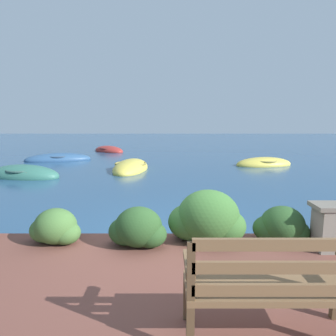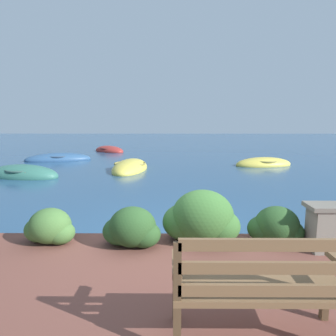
{
  "view_description": "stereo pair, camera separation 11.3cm",
  "coord_description": "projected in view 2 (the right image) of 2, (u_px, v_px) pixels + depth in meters",
  "views": [
    {
      "loc": [
        -0.06,
        -4.47,
        1.98
      ],
      "look_at": [
        -0.03,
        6.64,
        0.19
      ],
      "focal_mm": 32.0,
      "sensor_mm": 36.0,
      "label": 1
    },
    {
      "loc": [
        0.05,
        -4.47,
        1.98
      ],
      "look_at": [
        -0.03,
        6.64,
        0.19
      ],
      "focal_mm": 32.0,
      "sensor_mm": 36.0,
      "label": 2
    }
  ],
  "objects": [
    {
      "name": "ground_plane",
      "position": [
        167.0,
        247.0,
        4.73
      ],
      "size": [
        80.0,
        80.0,
        0.0
      ],
      "color": "navy"
    },
    {
      "name": "rowboat_far",
      "position": [
        263.0,
        164.0,
        13.15
      ],
      "size": [
        2.72,
        1.64,
        0.64
      ],
      "rotation": [
        0.0,
        0.0,
        0.2
      ],
      "color": "#DBC64C",
      "rests_on": "ground_plane"
    },
    {
      "name": "rowboat_nearest",
      "position": [
        23.0,
        175.0,
        10.5
      ],
      "size": [
        2.85,
        1.65,
        0.77
      ],
      "rotation": [
        0.0,
        0.0,
        6.08
      ],
      "color": "#336B5B",
      "rests_on": "ground_plane"
    },
    {
      "name": "rowboat_outer",
      "position": [
        58.0,
        159.0,
        14.76
      ],
      "size": [
        3.29,
        1.97,
        0.66
      ],
      "rotation": [
        0.0,
        0.0,
        3.45
      ],
      "color": "#2D517A",
      "rests_on": "ground_plane"
    },
    {
      "name": "rowboat_mid",
      "position": [
        130.0,
        168.0,
        12.0
      ],
      "size": [
        1.55,
        3.06,
        0.73
      ],
      "rotation": [
        0.0,
        0.0,
        4.61
      ],
      "color": "#DBC64C",
      "rests_on": "ground_plane"
    },
    {
      "name": "hedge_clump_right",
      "position": [
        201.0,
        219.0,
        4.36
      ],
      "size": [
        1.13,
        0.81,
        0.77
      ],
      "color": "#38662D",
      "rests_on": "patio_terrace"
    },
    {
      "name": "park_bench",
      "position": [
        261.0,
        284.0,
        2.35
      ],
      "size": [
        1.39,
        0.48,
        0.93
      ],
      "rotation": [
        0.0,
        0.0,
        0.12
      ],
      "color": "brown",
      "rests_on": "patio_terrace"
    },
    {
      "name": "hedge_clump_left",
      "position": [
        50.0,
        228.0,
        4.31
      ],
      "size": [
        0.75,
        0.54,
        0.51
      ],
      "color": "#426B33",
      "rests_on": "patio_terrace"
    },
    {
      "name": "rowboat_distant",
      "position": [
        109.0,
        151.0,
        18.91
      ],
      "size": [
        2.53,
        2.36,
        0.65
      ],
      "rotation": [
        0.0,
        0.0,
        2.45
      ],
      "color": "#9E2D28",
      "rests_on": "ground_plane"
    },
    {
      "name": "hedge_clump_far_right",
      "position": [
        276.0,
        227.0,
        4.32
      ],
      "size": [
        0.79,
        0.57,
        0.54
      ],
      "color": "#284C23",
      "rests_on": "patio_terrace"
    },
    {
      "name": "hedge_clump_centre",
      "position": [
        132.0,
        229.0,
        4.2
      ],
      "size": [
        0.83,
        0.6,
        0.56
      ],
      "color": "#284C23",
      "rests_on": "patio_terrace"
    }
  ]
}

